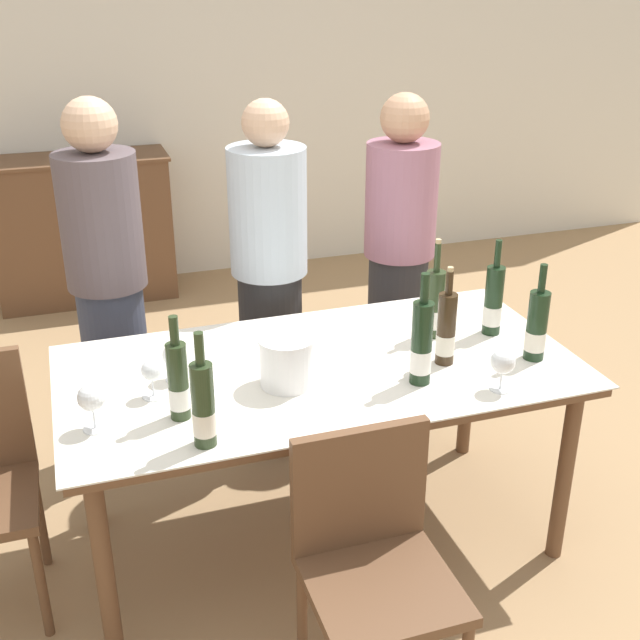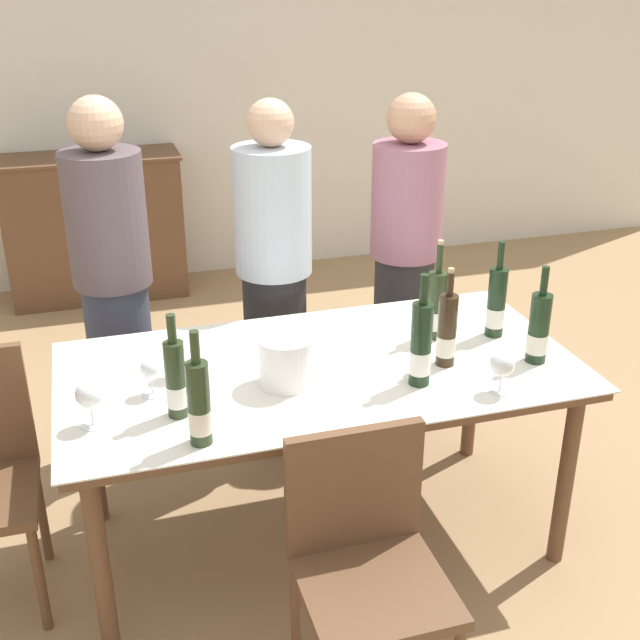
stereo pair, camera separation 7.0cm
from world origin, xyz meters
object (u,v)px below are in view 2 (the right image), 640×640
at_px(wine_bottle_0, 176,380).
at_px(chair_near_front, 366,554).
at_px(wine_glass_0, 173,355).
at_px(person_guest_left, 274,285).
at_px(wine_bottle_1, 496,304).
at_px(person_guest_right, 405,264).
at_px(wine_glass_1, 89,396).
at_px(wine_glass_2, 502,365).
at_px(dining_table, 320,383).
at_px(wine_bottle_3, 539,330).
at_px(sideboard_cabinet, 95,227).
at_px(ice_bucket, 286,359).
at_px(wine_bottle_4, 447,332).
at_px(wine_bottle_6, 421,346).
at_px(wine_bottle_2, 437,307).
at_px(wine_bottle_5, 199,405).
at_px(wine_glass_3, 151,370).
at_px(person_host, 114,289).

bearing_deg(wine_bottle_0, chair_near_front, -48.07).
height_order(wine_glass_0, person_guest_left, person_guest_left).
bearing_deg(wine_bottle_1, person_guest_right, 93.87).
xyz_separation_m(wine_glass_0, wine_glass_1, (-0.29, -0.24, 0.02)).
distance_m(wine_bottle_1, wine_glass_2, 0.46).
distance_m(dining_table, wine_bottle_3, 0.80).
bearing_deg(sideboard_cabinet, wine_bottle_0, -86.90).
xyz_separation_m(ice_bucket, wine_bottle_3, (0.91, -0.09, 0.03)).
bearing_deg(wine_bottle_3, dining_table, 166.21).
bearing_deg(wine_bottle_4, dining_table, 165.21).
relative_size(dining_table, wine_bottle_6, 4.60).
xyz_separation_m(wine_bottle_2, wine_bottle_4, (-0.06, -0.22, 0.00)).
bearing_deg(ice_bucket, chair_near_front, -82.86).
height_order(wine_bottle_4, wine_glass_1, wine_bottle_4).
relative_size(sideboard_cabinet, chair_near_front, 1.33).
bearing_deg(wine_bottle_5, wine_glass_2, 0.95).
relative_size(wine_bottle_3, wine_bottle_4, 0.99).
bearing_deg(ice_bucket, wine_bottle_0, -165.04).
height_order(wine_bottle_3, chair_near_front, wine_bottle_3).
xyz_separation_m(ice_bucket, wine_glass_3, (-0.45, 0.06, -0.00)).
xyz_separation_m(sideboard_cabinet, chair_near_front, (0.62, -3.56, 0.03)).
bearing_deg(wine_glass_1, person_guest_left, 48.64).
height_order(wine_bottle_6, wine_glass_0, wine_bottle_6).
xyz_separation_m(wine_bottle_0, wine_bottle_5, (0.05, -0.18, 0.00)).
bearing_deg(wine_bottle_6, wine_bottle_3, 4.22).
distance_m(ice_bucket, wine_bottle_5, 0.44).
xyz_separation_m(person_host, person_guest_left, (0.67, -0.10, -0.02)).
xyz_separation_m(ice_bucket, wine_glass_0, (-0.36, 0.15, -0.00)).
height_order(wine_bottle_3, person_guest_right, person_guest_right).
relative_size(wine_bottle_3, chair_near_front, 0.42).
xyz_separation_m(wine_bottle_0, wine_glass_0, (0.02, 0.25, -0.04)).
bearing_deg(wine_bottle_1, person_host, 150.58).
bearing_deg(wine_glass_0, wine_bottle_1, -0.14).
bearing_deg(wine_bottle_4, wine_glass_0, 169.56).
relative_size(wine_bottle_6, wine_glass_1, 2.58).
height_order(dining_table, person_guest_right, person_guest_right).
distance_m(wine_bottle_2, wine_glass_1, 1.32).
bearing_deg(wine_bottle_3, wine_glass_2, -143.93).
bearing_deg(wine_glass_2, wine_glass_1, 172.48).
distance_m(sideboard_cabinet, wine_bottle_5, 3.26).
height_order(wine_bottle_4, chair_near_front, wine_bottle_4).
distance_m(dining_table, wine_bottle_2, 0.54).
relative_size(wine_glass_2, person_guest_right, 0.10).
bearing_deg(chair_near_front, wine_bottle_2, 55.01).
height_order(sideboard_cabinet, wine_bottle_4, wine_bottle_4).
relative_size(wine_bottle_4, wine_bottle_5, 0.99).
bearing_deg(ice_bucket, person_host, 118.95).
height_order(wine_bottle_0, wine_glass_1, wine_bottle_0).
relative_size(dining_table, wine_bottle_3, 5.06).
bearing_deg(ice_bucket, person_guest_right, 48.62).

